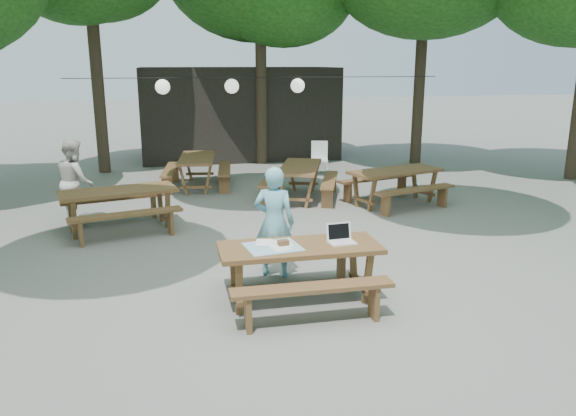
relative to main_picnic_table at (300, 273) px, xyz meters
The scene contains 13 objects.
ground 1.18m from the main_picnic_table, 79.30° to the left, with size 80.00×80.00×0.00m, color #60605B.
pavilion 11.66m from the main_picnic_table, 86.51° to the left, with size 6.00×3.00×2.80m, color black.
main_picnic_table is the anchor object (origin of this frame).
picnic_table_nw 4.47m from the main_picnic_table, 123.23° to the left, with size 2.23×2.00×0.75m.
picnic_table_ne 5.47m from the main_picnic_table, 55.11° to the left, with size 2.28×2.06×0.75m.
picnic_table_far_w 7.12m from the main_picnic_table, 97.06° to the left, with size 1.79×2.08×0.75m.
picnic_table_far_e 5.54m from the main_picnic_table, 76.69° to the left, with size 2.12×2.32×0.75m.
woman 1.05m from the main_picnic_table, 98.30° to the left, with size 0.57×0.38×1.57m, color #75BDD6.
second_person 5.56m from the main_picnic_table, 126.21° to the left, with size 0.77×0.60×1.58m, color silver.
plastic_chair 8.29m from the main_picnic_table, 73.10° to the left, with size 0.53×0.53×0.90m.
laptop 0.68m from the main_picnic_table, ahead, with size 0.35×0.29×0.24m.
tabletop_clutter 0.49m from the main_picnic_table, behind, with size 0.72×0.65×0.08m.
paper_lanterns 7.38m from the main_picnic_table, 89.83° to the left, with size 9.00×0.34×0.38m.
Camera 1 is at (-1.73, -7.53, 2.94)m, focal length 35.00 mm.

